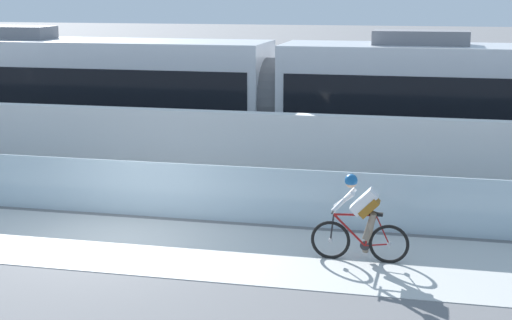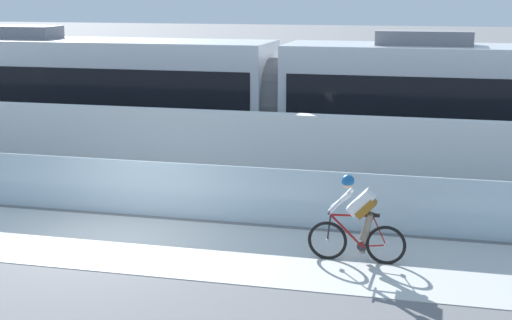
# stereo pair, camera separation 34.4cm
# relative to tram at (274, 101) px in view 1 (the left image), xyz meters

# --- Properties ---
(ground_plane) EXTENTS (200.00, 200.00, 0.00)m
(ground_plane) POSITION_rel_tram_xyz_m (-1.76, -6.85, -1.89)
(ground_plane) COLOR slate
(bike_path_deck) EXTENTS (32.00, 3.20, 0.01)m
(bike_path_deck) POSITION_rel_tram_xyz_m (-1.76, -6.85, -1.89)
(bike_path_deck) COLOR beige
(bike_path_deck) RESTS_ON ground
(glass_parapet) EXTENTS (32.00, 0.05, 1.21)m
(glass_parapet) POSITION_rel_tram_xyz_m (-1.76, -5.00, -1.29)
(glass_parapet) COLOR silver
(glass_parapet) RESTS_ON ground
(concrete_barrier_wall) EXTENTS (32.00, 0.36, 2.07)m
(concrete_barrier_wall) POSITION_rel_tram_xyz_m (-1.76, -3.20, -0.86)
(concrete_barrier_wall) COLOR silver
(concrete_barrier_wall) RESTS_ON ground
(tram_rail_near) EXTENTS (32.00, 0.08, 0.01)m
(tram_rail_near) POSITION_rel_tram_xyz_m (-1.76, -0.72, -1.89)
(tram_rail_near) COLOR #595654
(tram_rail_near) RESTS_ON ground
(tram_rail_far) EXTENTS (32.00, 0.08, 0.01)m
(tram_rail_far) POSITION_rel_tram_xyz_m (-1.76, 0.72, -1.89)
(tram_rail_far) COLOR #595654
(tram_rail_far) RESTS_ON ground
(tram) EXTENTS (22.56, 2.54, 3.81)m
(tram) POSITION_rel_tram_xyz_m (0.00, 0.00, 0.00)
(tram) COLOR silver
(tram) RESTS_ON ground
(cyclist_on_bike) EXTENTS (1.77, 0.58, 1.61)m
(cyclist_on_bike) POSITION_rel_tram_xyz_m (2.97, -6.85, -1.11)
(cyclist_on_bike) COLOR black
(cyclist_on_bike) RESTS_ON ground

